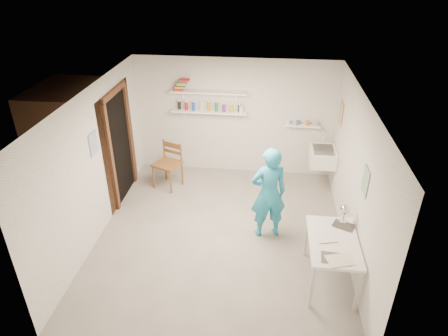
# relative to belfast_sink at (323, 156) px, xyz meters

# --- Properties ---
(floor) EXTENTS (4.00, 4.50, 0.02)m
(floor) POSITION_rel_belfast_sink_xyz_m (-1.75, -1.70, -0.71)
(floor) COLOR slate
(floor) RESTS_ON ground
(ceiling) EXTENTS (4.00, 4.50, 0.02)m
(ceiling) POSITION_rel_belfast_sink_xyz_m (-1.75, -1.70, 1.71)
(ceiling) COLOR silver
(ceiling) RESTS_ON wall_back
(wall_back) EXTENTS (4.00, 0.02, 2.40)m
(wall_back) POSITION_rel_belfast_sink_xyz_m (-1.75, 0.56, 0.50)
(wall_back) COLOR silver
(wall_back) RESTS_ON ground
(wall_front) EXTENTS (4.00, 0.02, 2.40)m
(wall_front) POSITION_rel_belfast_sink_xyz_m (-1.75, -3.96, 0.50)
(wall_front) COLOR silver
(wall_front) RESTS_ON ground
(wall_left) EXTENTS (0.02, 4.50, 2.40)m
(wall_left) POSITION_rel_belfast_sink_xyz_m (-3.76, -1.70, 0.50)
(wall_left) COLOR silver
(wall_left) RESTS_ON ground
(wall_right) EXTENTS (0.02, 4.50, 2.40)m
(wall_right) POSITION_rel_belfast_sink_xyz_m (0.26, -1.70, 0.50)
(wall_right) COLOR silver
(wall_right) RESTS_ON ground
(doorway_recess) EXTENTS (0.02, 0.90, 2.00)m
(doorway_recess) POSITION_rel_belfast_sink_xyz_m (-3.74, -0.65, 0.30)
(doorway_recess) COLOR black
(doorway_recess) RESTS_ON wall_left
(corridor_box) EXTENTS (1.40, 1.50, 2.10)m
(corridor_box) POSITION_rel_belfast_sink_xyz_m (-4.45, -0.65, 0.35)
(corridor_box) COLOR brown
(corridor_box) RESTS_ON ground
(door_lintel) EXTENTS (0.06, 1.05, 0.10)m
(door_lintel) POSITION_rel_belfast_sink_xyz_m (-3.72, -0.65, 1.35)
(door_lintel) COLOR brown
(door_lintel) RESTS_ON wall_left
(door_jamb_near) EXTENTS (0.06, 0.10, 2.00)m
(door_jamb_near) POSITION_rel_belfast_sink_xyz_m (-3.72, -1.15, 0.30)
(door_jamb_near) COLOR brown
(door_jamb_near) RESTS_ON ground
(door_jamb_far) EXTENTS (0.06, 0.10, 2.00)m
(door_jamb_far) POSITION_rel_belfast_sink_xyz_m (-3.72, -0.15, 0.30)
(door_jamb_far) COLOR brown
(door_jamb_far) RESTS_ON ground
(shelf_lower) EXTENTS (1.50, 0.22, 0.03)m
(shelf_lower) POSITION_rel_belfast_sink_xyz_m (-2.25, 0.43, 0.65)
(shelf_lower) COLOR white
(shelf_lower) RESTS_ON wall_back
(shelf_upper) EXTENTS (1.50, 0.22, 0.03)m
(shelf_upper) POSITION_rel_belfast_sink_xyz_m (-2.25, 0.43, 1.05)
(shelf_upper) COLOR white
(shelf_upper) RESTS_ON wall_back
(ledge_shelf) EXTENTS (0.70, 0.14, 0.03)m
(ledge_shelf) POSITION_rel_belfast_sink_xyz_m (-0.40, 0.47, 0.42)
(ledge_shelf) COLOR white
(ledge_shelf) RESTS_ON wall_back
(poster_left) EXTENTS (0.01, 0.28, 0.36)m
(poster_left) POSITION_rel_belfast_sink_xyz_m (-3.74, -1.65, 0.85)
(poster_left) COLOR #334C7F
(poster_left) RESTS_ON wall_left
(poster_right_a) EXTENTS (0.01, 0.34, 0.42)m
(poster_right_a) POSITION_rel_belfast_sink_xyz_m (0.24, 0.10, 0.85)
(poster_right_a) COLOR #995933
(poster_right_a) RESTS_ON wall_right
(poster_right_b) EXTENTS (0.01, 0.30, 0.38)m
(poster_right_b) POSITION_rel_belfast_sink_xyz_m (0.24, -2.25, 0.80)
(poster_right_b) COLOR #3F724C
(poster_right_b) RESTS_ON wall_right
(belfast_sink) EXTENTS (0.48, 0.60, 0.30)m
(belfast_sink) POSITION_rel_belfast_sink_xyz_m (0.00, 0.00, 0.00)
(belfast_sink) COLOR white
(belfast_sink) RESTS_ON wall_right
(man) EXTENTS (0.66, 0.52, 1.59)m
(man) POSITION_rel_belfast_sink_xyz_m (-1.01, -1.59, 0.10)
(man) COLOR teal
(man) RESTS_ON ground
(wall_clock) EXTENTS (0.28, 0.11, 0.29)m
(wall_clock) POSITION_rel_belfast_sink_xyz_m (-0.95, -1.37, 0.36)
(wall_clock) COLOR beige
(wall_clock) RESTS_ON man
(wooden_chair) EXTENTS (0.61, 0.59, 1.01)m
(wooden_chair) POSITION_rel_belfast_sink_xyz_m (-2.98, -0.28, -0.20)
(wooden_chair) COLOR brown
(wooden_chair) RESTS_ON ground
(work_table) EXTENTS (0.66, 1.10, 0.74)m
(work_table) POSITION_rel_belfast_sink_xyz_m (-0.11, -2.57, -0.33)
(work_table) COLOR silver
(work_table) RESTS_ON ground
(desk_lamp) EXTENTS (0.14, 0.14, 0.14)m
(desk_lamp) POSITION_rel_belfast_sink_xyz_m (0.07, -2.13, 0.26)
(desk_lamp) COLOR silver
(desk_lamp) RESTS_ON work_table
(spray_cans) EXTENTS (1.31, 0.06, 0.17)m
(spray_cans) POSITION_rel_belfast_sink_xyz_m (-2.25, 0.43, 0.75)
(spray_cans) COLOR black
(spray_cans) RESTS_ON shelf_lower
(book_stack) EXTENTS (0.32, 0.14, 0.22)m
(book_stack) POSITION_rel_belfast_sink_xyz_m (-2.78, 0.43, 1.18)
(book_stack) COLOR red
(book_stack) RESTS_ON shelf_upper
(ledge_pots) EXTENTS (0.48, 0.07, 0.09)m
(ledge_pots) POSITION_rel_belfast_sink_xyz_m (-0.40, 0.47, 0.48)
(ledge_pots) COLOR silver
(ledge_pots) RESTS_ON ledge_shelf
(papers) EXTENTS (0.30, 0.22, 0.02)m
(papers) POSITION_rel_belfast_sink_xyz_m (-0.11, -2.57, 0.05)
(papers) COLOR silver
(papers) RESTS_ON work_table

